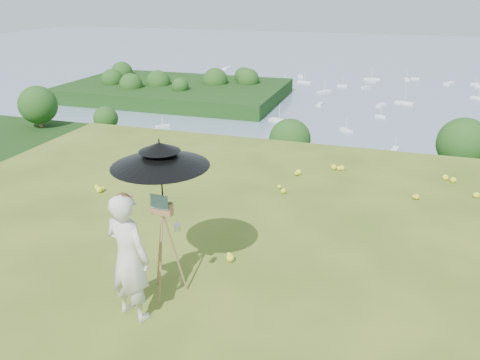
% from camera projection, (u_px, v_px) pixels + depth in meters
% --- Properties ---
extents(ground, '(14.00, 14.00, 0.00)m').
position_uv_depth(ground, '(226.00, 283.00, 6.79)').
color(ground, '#48621C').
rests_on(ground, ground).
extents(forest_slope, '(140.00, 56.00, 22.00)m').
position_uv_depth(forest_slope, '(340.00, 331.00, 48.63)').
color(forest_slope, black).
rests_on(forest_slope, bay_water).
extents(shoreline_tier, '(170.00, 28.00, 8.00)m').
position_uv_depth(shoreline_tier, '(362.00, 222.00, 86.56)').
color(shoreline_tier, '#6C6856').
rests_on(shoreline_tier, bay_water).
extents(bay_water, '(700.00, 700.00, 0.00)m').
position_uv_depth(bay_water, '(387.00, 72.00, 231.35)').
color(bay_water, '#728CA3').
rests_on(bay_water, ground).
extents(peninsula, '(90.00, 60.00, 12.00)m').
position_uv_depth(peninsula, '(175.00, 84.00, 175.56)').
color(peninsula, black).
rests_on(peninsula, bay_water).
extents(slope_trees, '(110.00, 50.00, 6.00)m').
position_uv_depth(slope_trees, '(352.00, 210.00, 43.34)').
color(slope_trees, '#174E18').
rests_on(slope_trees, forest_slope).
extents(harbor_town, '(110.00, 22.00, 5.00)m').
position_uv_depth(harbor_town, '(365.00, 190.00, 84.10)').
color(harbor_town, silver).
rests_on(harbor_town, shoreline_tier).
extents(moored_boats, '(140.00, 140.00, 0.70)m').
position_uv_depth(moored_boats, '(344.00, 104.00, 165.04)').
color(moored_boats, white).
rests_on(moored_boats, bay_water).
extents(wildflowers, '(10.00, 10.50, 0.12)m').
position_uv_depth(wildflowers, '(232.00, 270.00, 6.99)').
color(wildflowers, yellow).
rests_on(wildflowers, ground).
extents(painter, '(0.72, 0.56, 1.73)m').
position_uv_depth(painter, '(128.00, 257.00, 5.80)').
color(painter, white).
rests_on(painter, ground).
extents(field_easel, '(0.61, 0.61, 1.52)m').
position_uv_depth(field_easel, '(165.00, 245.00, 6.29)').
color(field_easel, olive).
rests_on(field_easel, ground).
extents(sun_umbrella, '(1.45, 1.45, 0.99)m').
position_uv_depth(sun_umbrella, '(161.00, 176.00, 5.94)').
color(sun_umbrella, black).
rests_on(sun_umbrella, field_easel).
extents(painter_cap, '(0.25, 0.28, 0.10)m').
position_uv_depth(painter_cap, '(122.00, 197.00, 5.49)').
color(painter_cap, '#CC7078').
rests_on(painter_cap, painter).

